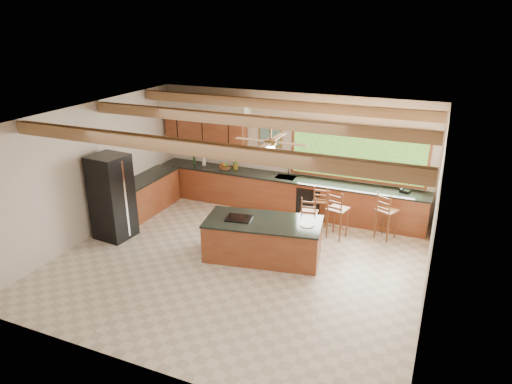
% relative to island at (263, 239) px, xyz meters
% --- Properties ---
extents(ground, '(7.20, 7.20, 0.00)m').
position_rel_island_xyz_m(ground, '(-0.39, -0.43, -0.42)').
color(ground, beige).
rests_on(ground, ground).
extents(room_shell, '(7.27, 6.54, 3.02)m').
position_rel_island_xyz_m(room_shell, '(-0.56, 0.22, 1.80)').
color(room_shell, beige).
rests_on(room_shell, ground).
extents(counter_run, '(7.12, 3.10, 1.23)m').
position_rel_island_xyz_m(counter_run, '(-1.21, 2.09, 0.05)').
color(counter_run, brown).
rests_on(counter_run, ground).
extents(island, '(2.53, 1.51, 0.85)m').
position_rel_island_xyz_m(island, '(0.00, 0.00, 0.00)').
color(island, brown).
rests_on(island, ground).
extents(refrigerator, '(0.81, 0.79, 1.93)m').
position_rel_island_xyz_m(refrigerator, '(-3.47, -0.42, 0.55)').
color(refrigerator, black).
rests_on(refrigerator, ground).
extents(bar_stool_a, '(0.50, 0.50, 1.16)m').
position_rel_island_xyz_m(bar_stool_a, '(1.21, 1.44, 0.27)').
color(bar_stool_a, brown).
rests_on(bar_stool_a, ground).
extents(bar_stool_b, '(0.43, 0.43, 1.06)m').
position_rel_island_xyz_m(bar_stool_b, '(0.63, 1.12, 0.21)').
color(bar_stool_b, brown).
rests_on(bar_stool_b, ground).
extents(bar_stool_c, '(0.41, 0.41, 1.03)m').
position_rel_island_xyz_m(bar_stool_c, '(0.67, 1.97, 0.19)').
color(bar_stool_c, brown).
rests_on(bar_stool_c, ground).
extents(bar_stool_d, '(0.54, 0.54, 1.13)m').
position_rel_island_xyz_m(bar_stool_d, '(2.23, 1.83, 0.25)').
color(bar_stool_d, brown).
rests_on(bar_stool_d, ground).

